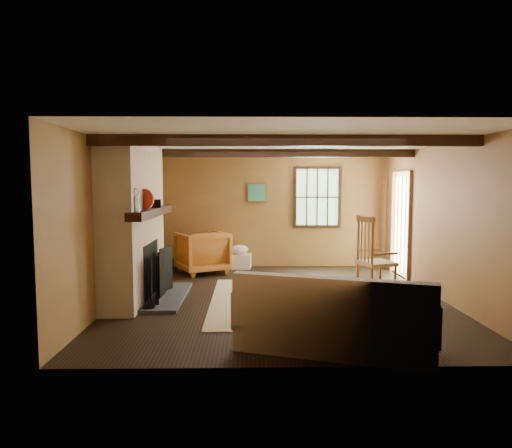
{
  "coord_description": "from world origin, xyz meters",
  "views": [
    {
      "loc": [
        -0.48,
        -7.04,
        1.78
      ],
      "look_at": [
        -0.36,
        0.4,
        1.13
      ],
      "focal_mm": 32.0,
      "sensor_mm": 36.0,
      "label": 1
    }
  ],
  "objects_px": {
    "fireplace": "(136,228)",
    "laundry_basket": "(239,261)",
    "armchair": "(202,252)",
    "sofa": "(335,321)",
    "rocking_chair": "(374,260)"
  },
  "relations": [
    {
      "from": "rocking_chair",
      "to": "fireplace",
      "type": "bearing_deg",
      "value": 78.26
    },
    {
      "from": "armchair",
      "to": "rocking_chair",
      "type": "bearing_deg",
      "value": 122.8
    },
    {
      "from": "laundry_basket",
      "to": "armchair",
      "type": "xyz_separation_m",
      "value": [
        -0.72,
        -0.53,
        0.27
      ]
    },
    {
      "from": "fireplace",
      "to": "sofa",
      "type": "xyz_separation_m",
      "value": [
        2.68,
        -2.24,
        -0.8
      ]
    },
    {
      "from": "rocking_chair",
      "to": "armchair",
      "type": "xyz_separation_m",
      "value": [
        -2.98,
        1.71,
        -0.12
      ]
    },
    {
      "from": "sofa",
      "to": "fireplace",
      "type": "bearing_deg",
      "value": 158.28
    },
    {
      "from": "fireplace",
      "to": "armchair",
      "type": "distance_m",
      "value": 2.28
    },
    {
      "from": "fireplace",
      "to": "laundry_basket",
      "type": "bearing_deg",
      "value": 58.78
    },
    {
      "from": "laundry_basket",
      "to": "armchair",
      "type": "distance_m",
      "value": 0.94
    },
    {
      "from": "fireplace",
      "to": "sofa",
      "type": "distance_m",
      "value": 3.58
    },
    {
      "from": "fireplace",
      "to": "rocking_chair",
      "type": "relative_size",
      "value": 1.88
    },
    {
      "from": "rocking_chair",
      "to": "armchair",
      "type": "height_order",
      "value": "rocking_chair"
    },
    {
      "from": "rocking_chair",
      "to": "laundry_basket",
      "type": "height_order",
      "value": "rocking_chair"
    },
    {
      "from": "armchair",
      "to": "laundry_basket",
      "type": "bearing_deg",
      "value": -170.94
    },
    {
      "from": "laundry_basket",
      "to": "armchair",
      "type": "bearing_deg",
      "value": -143.57
    }
  ]
}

